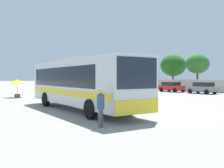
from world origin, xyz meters
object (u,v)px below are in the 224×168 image
at_px(coach_bus_silver_yellow, 79,82).
at_px(vendor_umbrella_secondary_yellow, 17,82).
at_px(parked_car_second_red, 172,87).
at_px(parked_car_leftmost_maroon, 140,86).
at_px(vendor_umbrella_near_gate_orange, 58,81).
at_px(roadside_tree_midleft, 197,64).
at_px(roadside_tree_left, 173,65).
at_px(attendant_by_bus_door, 101,105).
at_px(parked_car_third_grey, 203,88).

distance_m(coach_bus_silver_yellow, vendor_umbrella_secondary_yellow, 13.63).
bearing_deg(parked_car_second_red, parked_car_leftmost_maroon, -172.29).
relative_size(vendor_umbrella_near_gate_orange, roadside_tree_midleft, 0.41).
height_order(coach_bus_silver_yellow, vendor_umbrella_secondary_yellow, coach_bus_silver_yellow).
height_order(vendor_umbrella_near_gate_orange, vendor_umbrella_secondary_yellow, vendor_umbrella_near_gate_orange).
height_order(parked_car_leftmost_maroon, roadside_tree_left, roadside_tree_left).
bearing_deg(parked_car_leftmost_maroon, vendor_umbrella_near_gate_orange, -68.96).
height_order(vendor_umbrella_secondary_yellow, parked_car_second_red, vendor_umbrella_secondary_yellow).
bearing_deg(vendor_umbrella_secondary_yellow, parked_car_leftmost_maroon, 94.00).
xyz_separation_m(attendant_by_bus_door, vendor_umbrella_secondary_yellow, (-19.40, 3.74, 0.68)).
relative_size(vendor_umbrella_near_gate_orange, parked_car_third_grey, 0.58).
bearing_deg(parked_car_second_red, vendor_umbrella_secondary_yellow, -101.05).
bearing_deg(roadside_tree_left, attendant_by_bus_door, -58.33).
xyz_separation_m(parked_car_second_red, roadside_tree_left, (-5.41, 7.76, 3.61)).
bearing_deg(roadside_tree_left, parked_car_second_red, -55.13).
bearing_deg(roadside_tree_midleft, roadside_tree_left, 162.98).
bearing_deg(parked_car_leftmost_maroon, parked_car_second_red, 7.71).
bearing_deg(vendor_umbrella_secondary_yellow, parked_car_third_grey, 65.28).
distance_m(attendant_by_bus_door, parked_car_second_red, 29.69).
bearing_deg(parked_car_second_red, roadside_tree_left, 124.87).
bearing_deg(vendor_umbrella_secondary_yellow, coach_bus_silver_yellow, -4.13).
height_order(vendor_umbrella_secondary_yellow, roadside_tree_left, roadside_tree_left).
xyz_separation_m(vendor_umbrella_near_gate_orange, roadside_tree_midleft, (-0.98, 26.05, 2.54)).
distance_m(coach_bus_silver_yellow, parked_car_leftmost_maroon, 26.69).
xyz_separation_m(vendor_umbrella_secondary_yellow, parked_car_leftmost_maroon, (-1.47, 21.03, -0.81)).
bearing_deg(coach_bus_silver_yellow, vendor_umbrella_near_gate_orange, 161.04).
height_order(vendor_umbrella_near_gate_orange, parked_car_second_red, vendor_umbrella_near_gate_orange).
xyz_separation_m(coach_bus_silver_yellow, parked_car_second_red, (-9.33, 22.79, -1.09)).
distance_m(attendant_by_bus_door, vendor_umbrella_secondary_yellow, 19.77).
distance_m(attendant_by_bus_door, roadside_tree_left, 39.28).
height_order(parked_car_leftmost_maroon, roadside_tree_midleft, roadside_tree_midleft).
relative_size(vendor_umbrella_near_gate_orange, parked_car_second_red, 0.55).
bearing_deg(roadside_tree_left, vendor_umbrella_near_gate_orange, -75.66).
xyz_separation_m(vendor_umbrella_near_gate_orange, parked_car_leftmost_maroon, (-7.47, 19.41, -1.04)).
relative_size(vendor_umbrella_secondary_yellow, parked_car_second_red, 0.46).
distance_m(attendant_by_bus_door, parked_car_third_grey, 26.70).
distance_m(vendor_umbrella_near_gate_orange, parked_car_second_red, 20.28).
relative_size(parked_car_second_red, roadside_tree_midleft, 0.74).
bearing_deg(vendor_umbrella_secondary_yellow, vendor_umbrella_near_gate_orange, 15.17).
distance_m(vendor_umbrella_secondary_yellow, parked_car_second_red, 22.24).
relative_size(parked_car_third_grey, roadside_tree_left, 0.66).
bearing_deg(roadside_tree_midleft, parked_car_leftmost_maroon, -134.27).
xyz_separation_m(attendant_by_bus_door, roadside_tree_midleft, (-14.39, 31.42, 3.44)).
distance_m(coach_bus_silver_yellow, roadside_tree_left, 34.01).
height_order(parked_car_second_red, roadside_tree_midleft, roadside_tree_midleft).
distance_m(coach_bus_silver_yellow, parked_car_second_red, 24.65).
distance_m(attendant_by_bus_door, parked_car_leftmost_maroon, 32.39).
distance_m(roadside_tree_left, roadside_tree_midleft, 6.44).
bearing_deg(vendor_umbrella_near_gate_orange, parked_car_second_red, 94.92).
bearing_deg(parked_car_leftmost_maroon, vendor_umbrella_secondary_yellow, -86.00).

